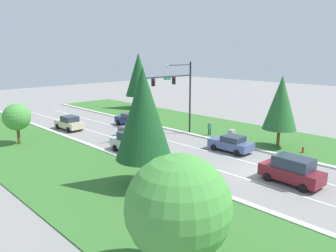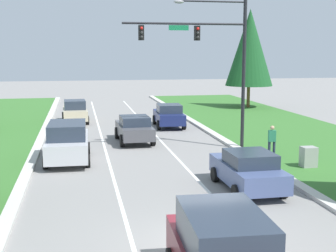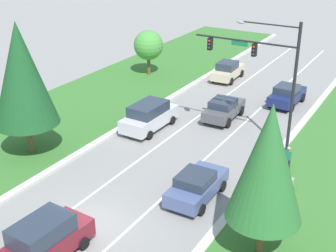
{
  "view_description": "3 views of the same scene",
  "coord_description": "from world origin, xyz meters",
  "px_view_note": "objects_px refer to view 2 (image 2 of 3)",
  "views": [
    {
      "loc": [
        -22.92,
        -13.05,
        9.6
      ],
      "look_at": [
        1.49,
        12.0,
        1.77
      ],
      "focal_mm": 35.0,
      "sensor_mm": 36.0,
      "label": 1
    },
    {
      "loc": [
        -3.22,
        -12.44,
        5.56
      ],
      "look_at": [
        1.43,
        11.74,
        1.63
      ],
      "focal_mm": 50.0,
      "sensor_mm": 36.0,
      "label": 2
    },
    {
      "loc": [
        13.25,
        -14.76,
        14.24
      ],
      "look_at": [
        -0.63,
        8.79,
        2.0
      ],
      "focal_mm": 50.0,
      "sensor_mm": 36.0,
      "label": 3
    }
  ],
  "objects_px": {
    "silver_suv": "(68,142)",
    "navy_sedan": "(169,115)",
    "utility_cabinet": "(308,158)",
    "pedestrian": "(272,140)",
    "traffic_signal_mast": "(212,50)",
    "champagne_sedan": "(75,111)",
    "graphite_sedan": "(134,129)",
    "conifer_near_right_tree": "(250,48)",
    "slate_blue_sedan": "(248,170)"
  },
  "relations": [
    {
      "from": "slate_blue_sedan",
      "to": "conifer_near_right_tree",
      "type": "distance_m",
      "value": 28.72
    },
    {
      "from": "conifer_near_right_tree",
      "to": "navy_sedan",
      "type": "bearing_deg",
      "value": -134.67
    },
    {
      "from": "slate_blue_sedan",
      "to": "utility_cabinet",
      "type": "bearing_deg",
      "value": 33.66
    },
    {
      "from": "traffic_signal_mast",
      "to": "silver_suv",
      "type": "xyz_separation_m",
      "value": [
        -7.99,
        -1.37,
        -4.64
      ]
    },
    {
      "from": "silver_suv",
      "to": "champagne_sedan",
      "type": "bearing_deg",
      "value": 89.95
    },
    {
      "from": "silver_suv",
      "to": "pedestrian",
      "type": "bearing_deg",
      "value": -4.55
    },
    {
      "from": "graphite_sedan",
      "to": "silver_suv",
      "type": "bearing_deg",
      "value": -133.64
    },
    {
      "from": "traffic_signal_mast",
      "to": "utility_cabinet",
      "type": "xyz_separation_m",
      "value": [
        3.4,
        -5.09,
        -5.13
      ]
    },
    {
      "from": "traffic_signal_mast",
      "to": "conifer_near_right_tree",
      "type": "bearing_deg",
      "value": 63.66
    },
    {
      "from": "traffic_signal_mast",
      "to": "navy_sedan",
      "type": "height_order",
      "value": "traffic_signal_mast"
    },
    {
      "from": "graphite_sedan",
      "to": "conifer_near_right_tree",
      "type": "relative_size",
      "value": 0.46
    },
    {
      "from": "slate_blue_sedan",
      "to": "silver_suv",
      "type": "xyz_separation_m",
      "value": [
        -7.26,
        6.53,
        0.2
      ]
    },
    {
      "from": "silver_suv",
      "to": "pedestrian",
      "type": "distance_m",
      "value": 10.69
    },
    {
      "from": "utility_cabinet",
      "to": "pedestrian",
      "type": "height_order",
      "value": "pedestrian"
    },
    {
      "from": "traffic_signal_mast",
      "to": "slate_blue_sedan",
      "type": "height_order",
      "value": "traffic_signal_mast"
    },
    {
      "from": "graphite_sedan",
      "to": "slate_blue_sedan",
      "type": "bearing_deg",
      "value": -74.77
    },
    {
      "from": "traffic_signal_mast",
      "to": "slate_blue_sedan",
      "type": "relative_size",
      "value": 1.96
    },
    {
      "from": "navy_sedan",
      "to": "champagne_sedan",
      "type": "bearing_deg",
      "value": 155.16
    },
    {
      "from": "traffic_signal_mast",
      "to": "conifer_near_right_tree",
      "type": "height_order",
      "value": "conifer_near_right_tree"
    },
    {
      "from": "traffic_signal_mast",
      "to": "silver_suv",
      "type": "bearing_deg",
      "value": -170.25
    },
    {
      "from": "graphite_sedan",
      "to": "navy_sedan",
      "type": "distance_m",
      "value": 6.32
    },
    {
      "from": "silver_suv",
      "to": "pedestrian",
      "type": "xyz_separation_m",
      "value": [
        10.64,
        -1.08,
        -0.08
      ]
    },
    {
      "from": "silver_suv",
      "to": "traffic_signal_mast",
      "type": "bearing_deg",
      "value": 11.0
    },
    {
      "from": "slate_blue_sedan",
      "to": "utility_cabinet",
      "type": "height_order",
      "value": "slate_blue_sedan"
    },
    {
      "from": "navy_sedan",
      "to": "utility_cabinet",
      "type": "xyz_separation_m",
      "value": [
        4.21,
        -13.53,
        -0.35
      ]
    },
    {
      "from": "silver_suv",
      "to": "conifer_near_right_tree",
      "type": "bearing_deg",
      "value": 50.5
    },
    {
      "from": "champagne_sedan",
      "to": "conifer_near_right_tree",
      "type": "distance_m",
      "value": 18.79
    },
    {
      "from": "graphite_sedan",
      "to": "pedestrian",
      "type": "xyz_separation_m",
      "value": [
        6.69,
        -5.47,
        0.08
      ]
    },
    {
      "from": "silver_suv",
      "to": "navy_sedan",
      "type": "bearing_deg",
      "value": 55.09
    },
    {
      "from": "champagne_sedan",
      "to": "navy_sedan",
      "type": "distance_m",
      "value": 7.75
    },
    {
      "from": "slate_blue_sedan",
      "to": "conifer_near_right_tree",
      "type": "bearing_deg",
      "value": 68.82
    },
    {
      "from": "traffic_signal_mast",
      "to": "utility_cabinet",
      "type": "relative_size",
      "value": 8.2
    },
    {
      "from": "champagne_sedan",
      "to": "utility_cabinet",
      "type": "xyz_separation_m",
      "value": [
        11.08,
        -17.11,
        -0.37
      ]
    },
    {
      "from": "slate_blue_sedan",
      "to": "champagne_sedan",
      "type": "bearing_deg",
      "value": 108.62
    },
    {
      "from": "silver_suv",
      "to": "utility_cabinet",
      "type": "xyz_separation_m",
      "value": [
        11.39,
        -3.71,
        -0.5
      ]
    },
    {
      "from": "slate_blue_sedan",
      "to": "pedestrian",
      "type": "distance_m",
      "value": 6.41
    },
    {
      "from": "champagne_sedan",
      "to": "slate_blue_sedan",
      "type": "bearing_deg",
      "value": -72.98
    },
    {
      "from": "conifer_near_right_tree",
      "to": "pedestrian",
      "type": "bearing_deg",
      "value": -107.29
    },
    {
      "from": "champagne_sedan",
      "to": "slate_blue_sedan",
      "type": "relative_size",
      "value": 1.02
    },
    {
      "from": "champagne_sedan",
      "to": "slate_blue_sedan",
      "type": "xyz_separation_m",
      "value": [
        6.96,
        -19.93,
        -0.07
      ]
    },
    {
      "from": "traffic_signal_mast",
      "to": "graphite_sedan",
      "type": "xyz_separation_m",
      "value": [
        -4.04,
        3.01,
        -4.8
      ]
    },
    {
      "from": "pedestrian",
      "to": "conifer_near_right_tree",
      "type": "relative_size",
      "value": 0.18
    },
    {
      "from": "traffic_signal_mast",
      "to": "champagne_sedan",
      "type": "bearing_deg",
      "value": 122.58
    },
    {
      "from": "navy_sedan",
      "to": "utility_cabinet",
      "type": "relative_size",
      "value": 4.19
    },
    {
      "from": "slate_blue_sedan",
      "to": "pedestrian",
      "type": "relative_size",
      "value": 2.6
    },
    {
      "from": "graphite_sedan",
      "to": "navy_sedan",
      "type": "xyz_separation_m",
      "value": [
        3.23,
        5.43,
        0.01
      ]
    },
    {
      "from": "traffic_signal_mast",
      "to": "slate_blue_sedan",
      "type": "bearing_deg",
      "value": -95.27
    },
    {
      "from": "graphite_sedan",
      "to": "utility_cabinet",
      "type": "distance_m",
      "value": 11.0
    },
    {
      "from": "pedestrian",
      "to": "utility_cabinet",
      "type": "bearing_deg",
      "value": 114.42
    },
    {
      "from": "champagne_sedan",
      "to": "utility_cabinet",
      "type": "height_order",
      "value": "champagne_sedan"
    }
  ]
}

